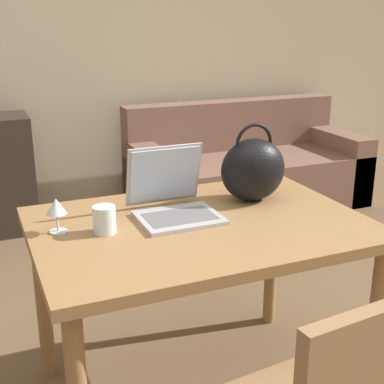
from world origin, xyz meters
name	(u,v)px	position (x,y,z in m)	size (l,w,h in m)	color
wall_back	(64,35)	(0.00, 3.12, 1.35)	(10.00, 0.06, 2.70)	beige
dining_table	(200,245)	(0.01, 0.60, 0.66)	(1.22, 0.85, 0.76)	olive
couch	(245,171)	(1.29, 2.60, 0.28)	(1.86, 0.84, 0.82)	#7F5B4C
laptop	(172,197)	(-0.06, 0.72, 0.82)	(0.30, 0.32, 0.25)	#ADADB2
drinking_glass	(104,220)	(-0.34, 0.64, 0.81)	(0.08, 0.08, 0.10)	silver
wine_glass	(56,208)	(-0.49, 0.70, 0.85)	(0.07, 0.07, 0.13)	silver
handbag	(253,169)	(0.31, 0.74, 0.89)	(0.27, 0.20, 0.32)	black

